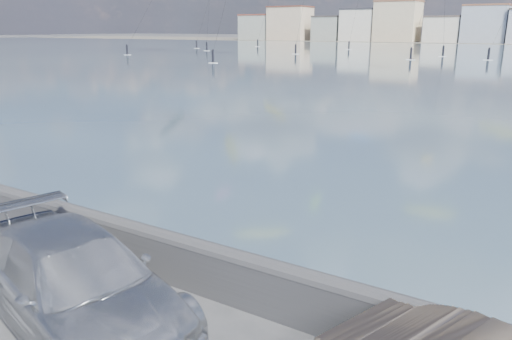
# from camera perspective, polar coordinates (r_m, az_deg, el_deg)

# --- Properties ---
(seawall) EXTENTS (400.00, 0.36, 1.08)m
(seawall) POSITION_cam_1_polar(r_m,az_deg,el_deg) (10.09, -8.90, -9.78)
(seawall) COLOR #28282B
(seawall) RESTS_ON ground
(car_silver) EXTENTS (5.95, 3.61, 1.61)m
(car_silver) POSITION_cam_1_polar(r_m,az_deg,el_deg) (9.14, -19.92, -11.90)
(car_silver) COLOR silver
(car_silver) RESTS_ON ground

